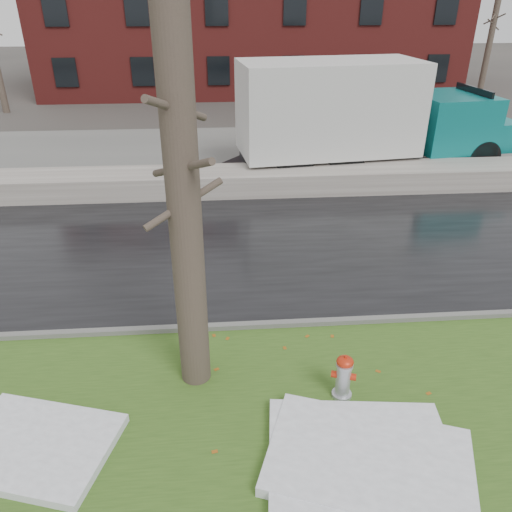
{
  "coord_description": "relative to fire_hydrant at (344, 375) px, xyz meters",
  "views": [
    {
      "loc": [
        -0.37,
        -7.07,
        5.96
      ],
      "look_at": [
        0.34,
        2.2,
        1.0
      ],
      "focal_mm": 35.0,
      "sensor_mm": 36.0,
      "label": 1
    }
  ],
  "objects": [
    {
      "name": "box_truck",
      "position": [
        3.21,
        11.51,
        1.59
      ],
      "size": [
        11.89,
        3.85,
        3.92
      ],
      "rotation": [
        0.0,
        0.0,
        0.12
      ],
      "color": "black",
      "rests_on": "ground"
    },
    {
      "name": "snow_patch_far",
      "position": [
        -4.7,
        -0.75,
        -0.38
      ],
      "size": [
        2.56,
        2.16,
        0.14
      ],
      "primitive_type": "cube",
      "rotation": [
        0.0,
        0.0,
        -0.29
      ],
      "color": "white",
      "rests_on": "verge"
    },
    {
      "name": "snowbank",
      "position": [
        -1.52,
        9.7,
        -0.11
      ],
      "size": [
        60.0,
        1.6,
        0.75
      ],
      "primitive_type": "cube",
      "color": "#ACA59D",
      "rests_on": "ground"
    },
    {
      "name": "bg_tree_center",
      "position": [
        -7.52,
        27.0,
        2.85
      ],
      "size": [
        1.4,
        1.62,
        6.5
      ],
      "color": "brown",
      "rests_on": "ground"
    },
    {
      "name": "bg_tree_right",
      "position": [
        14.48,
        25.0,
        2.85
      ],
      "size": [
        1.4,
        1.62,
        6.5
      ],
      "color": "brown",
      "rests_on": "ground"
    },
    {
      "name": "road",
      "position": [
        -1.52,
        5.5,
        -0.47
      ],
      "size": [
        60.0,
        7.0,
        0.03
      ],
      "primitive_type": "cube",
      "color": "black",
      "rests_on": "ground"
    },
    {
      "name": "fire_hydrant",
      "position": [
        0.0,
        0.0,
        0.0
      ],
      "size": [
        0.42,
        0.39,
        0.84
      ],
      "rotation": [
        0.0,
        0.0,
        -0.31
      ],
      "color": "#AFB0B7",
      "rests_on": "verge"
    },
    {
      "name": "brick_building",
      "position": [
        0.48,
        31.0,
        4.51
      ],
      "size": [
        26.0,
        12.0,
        10.0
      ],
      "primitive_type": "cube",
      "color": "maroon",
      "rests_on": "ground"
    },
    {
      "name": "ground",
      "position": [
        -1.52,
        1.0,
        -0.49
      ],
      "size": [
        120.0,
        120.0,
        0.0
      ],
      "primitive_type": "plane",
      "color": "#47423D",
      "rests_on": "ground"
    },
    {
      "name": "worker",
      "position": [
        -3.02,
        9.15,
        1.06
      ],
      "size": [
        0.65,
        0.49,
        1.58
      ],
      "primitive_type": "imported",
      "rotation": [
        0.0,
        0.0,
        3.36
      ],
      "color": "black",
      "rests_on": "snowbank"
    },
    {
      "name": "curb",
      "position": [
        -1.52,
        2.0,
        -0.42
      ],
      "size": [
        60.0,
        0.15,
        0.14
      ],
      "primitive_type": "cube",
      "color": "slate",
      "rests_on": "ground"
    },
    {
      "name": "snow_patch_side",
      "position": [
        0.06,
        -1.4,
        -0.36
      ],
      "size": [
        3.25,
        2.65,
        0.18
      ],
      "primitive_type": "cube",
      "rotation": [
        0.0,
        0.0,
        -0.35
      ],
      "color": "white",
      "rests_on": "verge"
    },
    {
      "name": "parking_lot",
      "position": [
        -1.52,
        14.0,
        -0.47
      ],
      "size": [
        60.0,
        9.0,
        0.03
      ],
      "primitive_type": "cube",
      "color": "slate",
      "rests_on": "ground"
    },
    {
      "name": "tree",
      "position": [
        -2.41,
        0.67,
        2.7
      ],
      "size": [
        1.17,
        1.32,
        6.24
      ],
      "rotation": [
        0.0,
        0.0,
        0.19
      ],
      "color": "brown",
      "rests_on": "verge"
    },
    {
      "name": "verge",
      "position": [
        -1.52,
        -0.25,
        -0.47
      ],
      "size": [
        60.0,
        4.5,
        0.04
      ],
      "primitive_type": "cube",
      "color": "#304E1A",
      "rests_on": "ground"
    },
    {
      "name": "snow_patch_near",
      "position": [
        -0.03,
        -1.3,
        -0.37
      ],
      "size": [
        2.81,
        2.28,
        0.16
      ],
      "primitive_type": "cube",
      "rotation": [
        0.0,
        0.0,
        -0.11
      ],
      "color": "white",
      "rests_on": "verge"
    }
  ]
}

